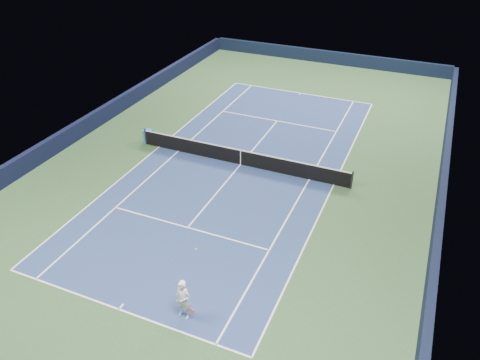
% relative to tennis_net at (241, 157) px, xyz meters
% --- Properties ---
extents(ground, '(40.00, 40.00, 0.00)m').
position_rel_tennis_net_xyz_m(ground, '(0.00, 0.00, -0.50)').
color(ground, '#2C4B29').
rests_on(ground, ground).
extents(wall_far, '(22.00, 0.35, 1.10)m').
position_rel_tennis_net_xyz_m(wall_far, '(0.00, 19.82, 0.05)').
color(wall_far, black).
rests_on(wall_far, ground).
extents(wall_right, '(0.35, 40.00, 1.10)m').
position_rel_tennis_net_xyz_m(wall_right, '(10.82, 0.00, 0.05)').
color(wall_right, black).
rests_on(wall_right, ground).
extents(wall_left, '(0.35, 40.00, 1.10)m').
position_rel_tennis_net_xyz_m(wall_left, '(-10.82, 0.00, 0.05)').
color(wall_left, black).
rests_on(wall_left, ground).
extents(court_surface, '(10.97, 23.77, 0.01)m').
position_rel_tennis_net_xyz_m(court_surface, '(0.00, 0.00, -0.50)').
color(court_surface, navy).
rests_on(court_surface, ground).
extents(baseline_far, '(10.97, 0.08, 0.00)m').
position_rel_tennis_net_xyz_m(baseline_far, '(0.00, 11.88, -0.50)').
color(baseline_far, white).
rests_on(baseline_far, ground).
extents(baseline_near, '(10.97, 0.08, 0.00)m').
position_rel_tennis_net_xyz_m(baseline_near, '(0.00, -11.88, -0.50)').
color(baseline_near, white).
rests_on(baseline_near, ground).
extents(sideline_doubles_right, '(0.08, 23.77, 0.00)m').
position_rel_tennis_net_xyz_m(sideline_doubles_right, '(5.49, 0.00, -0.50)').
color(sideline_doubles_right, white).
rests_on(sideline_doubles_right, ground).
extents(sideline_doubles_left, '(0.08, 23.77, 0.00)m').
position_rel_tennis_net_xyz_m(sideline_doubles_left, '(-5.49, 0.00, -0.50)').
color(sideline_doubles_left, white).
rests_on(sideline_doubles_left, ground).
extents(sideline_singles_right, '(0.08, 23.77, 0.00)m').
position_rel_tennis_net_xyz_m(sideline_singles_right, '(4.12, 0.00, -0.50)').
color(sideline_singles_right, white).
rests_on(sideline_singles_right, ground).
extents(sideline_singles_left, '(0.08, 23.77, 0.00)m').
position_rel_tennis_net_xyz_m(sideline_singles_left, '(-4.12, 0.00, -0.50)').
color(sideline_singles_left, white).
rests_on(sideline_singles_left, ground).
extents(service_line_far, '(8.23, 0.08, 0.00)m').
position_rel_tennis_net_xyz_m(service_line_far, '(0.00, 6.40, -0.50)').
color(service_line_far, white).
rests_on(service_line_far, ground).
extents(service_line_near, '(8.23, 0.08, 0.00)m').
position_rel_tennis_net_xyz_m(service_line_near, '(0.00, -6.40, -0.50)').
color(service_line_near, white).
rests_on(service_line_near, ground).
extents(center_service_line, '(0.08, 12.80, 0.00)m').
position_rel_tennis_net_xyz_m(center_service_line, '(0.00, 0.00, -0.50)').
color(center_service_line, white).
rests_on(center_service_line, ground).
extents(center_mark_far, '(0.08, 0.30, 0.00)m').
position_rel_tennis_net_xyz_m(center_mark_far, '(0.00, 11.73, -0.50)').
color(center_mark_far, white).
rests_on(center_mark_far, ground).
extents(center_mark_near, '(0.08, 0.30, 0.00)m').
position_rel_tennis_net_xyz_m(center_mark_near, '(0.00, -11.73, -0.50)').
color(center_mark_near, white).
rests_on(center_mark_near, ground).
extents(tennis_net, '(12.90, 0.10, 1.07)m').
position_rel_tennis_net_xyz_m(tennis_net, '(0.00, 0.00, 0.00)').
color(tennis_net, black).
rests_on(tennis_net, ground).
extents(sponsor_cube, '(0.60, 0.55, 0.85)m').
position_rel_tennis_net_xyz_m(sponsor_cube, '(-6.40, 0.28, -0.08)').
color(sponsor_cube, blue).
rests_on(sponsor_cube, ground).
extents(tennis_player, '(0.80, 1.27, 2.56)m').
position_rel_tennis_net_xyz_m(tennis_player, '(2.47, -11.17, 0.36)').
color(tennis_player, white).
rests_on(tennis_player, ground).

